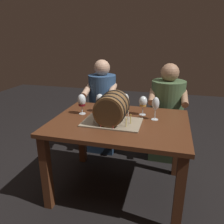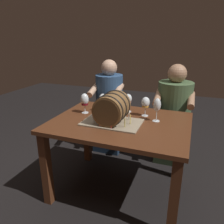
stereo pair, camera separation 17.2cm
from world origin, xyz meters
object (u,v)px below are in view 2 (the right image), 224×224
Objects in this scene: wine_glass_rose at (128,100)px; wine_glass_white at (103,99)px; person_seated_right at (173,117)px; barrel_cake at (112,109)px; dining_table at (120,133)px; wine_glass_amber at (146,103)px; person_seated_left at (109,110)px; wine_glass_empty at (157,106)px; wine_glass_red at (85,100)px.

wine_glass_rose and wine_glass_white have the same top height.
wine_glass_rose is 0.69m from person_seated_right.
wine_glass_rose is (0.04, 0.33, 0.00)m from barrel_cake.
dining_table is 6.50× the size of wine_glass_amber.
wine_glass_white is at bearing -161.52° from wine_glass_rose.
wine_glass_amber is 0.84m from person_seated_left.
person_seated_left reaches higher than wine_glass_white.
dining_table is 5.71× the size of wine_glass_empty.
barrel_cake is (-0.05, -0.07, 0.24)m from dining_table.
wine_glass_white is at bearing 171.85° from wine_glass_empty.
wine_glass_empty is at bearing 19.69° from dining_table.
wine_glass_white is 0.93× the size of wine_glass_red.
dining_table is 1.02× the size of person_seated_left.
wine_glass_red is (-0.34, 0.15, 0.00)m from barrel_cake.
wine_glass_rose is 0.16× the size of person_seated_right.
wine_glass_rose is 0.42m from wine_glass_red.
person_seated_right is (0.22, 0.54, -0.30)m from wine_glass_amber.
person_seated_left is (-0.69, 0.64, -0.33)m from wine_glass_empty.
wine_glass_amber is (0.42, 0.02, 0.00)m from wine_glass_white.
person_seated_right is at bearing 40.12° from wine_glass_red.
wine_glass_amber is 0.16× the size of person_seated_left.
person_seated_left is at bearing 128.70° from wine_glass_rose.
wine_glass_rose reaches higher than dining_table.
wine_glass_red is 0.69m from wine_glass_empty.
person_seated_left is (-0.57, 0.54, -0.31)m from wine_glass_amber.
barrel_cake reaches higher than wine_glass_empty.
wine_glass_rose is at bearing -51.30° from person_seated_left.
person_seated_left is (-0.39, 0.48, -0.31)m from wine_glass_rose.
wine_glass_empty is at bearing -98.49° from person_seated_right.
wine_glass_white is at bearing -74.84° from person_seated_left.
dining_table is at bearing 53.31° from barrel_cake.
wine_glass_white is 0.99× the size of wine_glass_amber.
barrel_cake is 2.72× the size of wine_glass_amber.
wine_glass_white is 0.42m from wine_glass_amber.
wine_glass_red is (-0.15, -0.10, 0.00)m from wine_glass_white.
barrel_cake is 0.33m from wine_glass_rose.
barrel_cake is at bearing -129.69° from wine_glass_amber.
person_seated_left reaches higher than wine_glass_rose.
person_seated_left is at bearing -179.97° from person_seated_right.
wine_glass_red is (-0.38, -0.18, 0.00)m from wine_glass_rose.
wine_glass_red is at bearing -139.88° from person_seated_right.
wine_glass_white is 0.90m from person_seated_right.
dining_table is at bearing -117.88° from person_seated_right.
wine_glass_red is 0.17× the size of person_seated_left.
wine_glass_amber is 0.65m from person_seated_right.
barrel_cake is 2.38× the size of wine_glass_empty.
wine_glass_amber is at bearing 50.31° from barrel_cake.
wine_glass_empty reaches higher than wine_glass_red.
barrel_cake is at bearing -126.69° from dining_table.
barrel_cake is 0.43× the size of person_seated_left.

